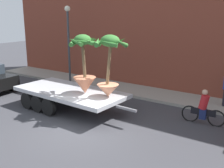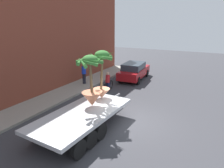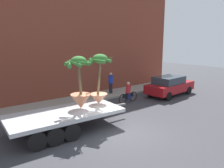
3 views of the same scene
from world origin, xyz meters
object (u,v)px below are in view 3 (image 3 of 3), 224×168
(potted_palm_middle, at_px, (80,85))
(cyclist, at_px, (128,93))
(pedestrian_near_gate, at_px, (111,82))
(potted_palm_rear, at_px, (99,79))
(parked_car, at_px, (170,85))
(flatbed_trailer, at_px, (61,117))

(potted_palm_middle, height_order, cyclist, potted_palm_middle)
(cyclist, bearing_deg, pedestrian_near_gate, 82.38)
(potted_palm_middle, height_order, pedestrian_near_gate, potted_palm_middle)
(potted_palm_rear, distance_m, cyclist, 4.40)
(potted_palm_rear, bearing_deg, cyclist, 24.58)
(potted_palm_rear, bearing_deg, parked_car, 8.29)
(potted_palm_middle, distance_m, pedestrian_near_gate, 6.94)
(potted_palm_middle, xyz_separation_m, pedestrian_near_gate, (5.30, 4.32, -1.14))
(potted_palm_middle, bearing_deg, pedestrian_near_gate, 39.19)
(flatbed_trailer, bearing_deg, parked_car, 7.29)
(potted_palm_rear, bearing_deg, pedestrian_near_gate, 46.10)
(cyclist, distance_m, parked_car, 4.09)
(cyclist, relative_size, parked_car, 0.39)
(cyclist, bearing_deg, flatbed_trailer, -163.05)
(flatbed_trailer, xyz_separation_m, potted_palm_rear, (2.41, 0.17, 1.61))
(pedestrian_near_gate, bearing_deg, cyclist, -97.62)
(parked_car, bearing_deg, cyclist, 172.11)
(potted_palm_rear, height_order, pedestrian_near_gate, potted_palm_rear)
(potted_palm_middle, xyz_separation_m, cyclist, (4.97, 1.83, -1.51))
(flatbed_trailer, height_order, parked_car, parked_car)
(flatbed_trailer, bearing_deg, potted_palm_middle, 1.35)
(flatbed_trailer, distance_m, potted_palm_middle, 1.81)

